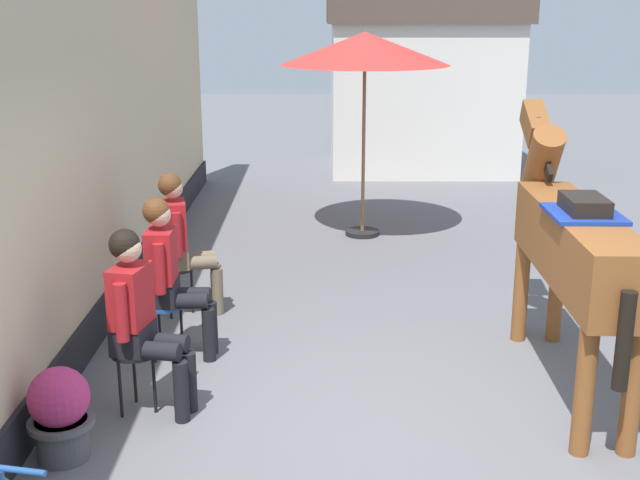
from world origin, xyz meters
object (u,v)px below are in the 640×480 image
object	(u,v)px
seated_visitor_far	(179,237)
saddled_horse_center	(569,241)
seated_visitor_near	(137,313)
flower_planter_middle	(57,412)
cafe_parasol	(362,50)
seated_visitor_middle	(167,270)

from	to	relation	value
seated_visitor_far	saddled_horse_center	size ratio (longest dim) A/B	0.46
seated_visitor_near	flower_planter_middle	xyz separation A→B (m)	(-0.41, -0.65, -0.44)
saddled_horse_center	seated_visitor_far	bearing A→B (deg)	155.01
seated_visitor_far	cafe_parasol	size ratio (longest dim) A/B	0.54
seated_visitor_far	saddled_horse_center	distance (m)	3.58
seated_visitor_near	saddled_horse_center	bearing A→B (deg)	8.95
seated_visitor_near	saddled_horse_center	size ratio (longest dim) A/B	0.46
cafe_parasol	seated_visitor_far	bearing A→B (deg)	-123.35
seated_visitor_middle	flower_planter_middle	distance (m)	1.75
cafe_parasol	seated_visitor_middle	bearing A→B (deg)	-115.00
seated_visitor_near	seated_visitor_middle	distance (m)	0.98
seated_visitor_middle	cafe_parasol	bearing A→B (deg)	65.00
seated_visitor_middle	saddled_horse_center	xyz separation A→B (m)	(3.16, -0.48, 0.38)
seated_visitor_near	seated_visitor_far	world-z (taller)	same
seated_visitor_middle	saddled_horse_center	bearing A→B (deg)	-8.65
saddled_horse_center	cafe_parasol	distance (m)	4.70
seated_visitor_far	saddled_horse_center	bearing A→B (deg)	-24.99
cafe_parasol	saddled_horse_center	bearing A→B (deg)	-72.64
seated_visitor_near	flower_planter_middle	size ratio (longest dim) A/B	2.17
seated_visitor_near	seated_visitor_far	bearing A→B (deg)	90.90
seated_visitor_middle	cafe_parasol	distance (m)	4.54
saddled_horse_center	cafe_parasol	size ratio (longest dim) A/B	1.16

